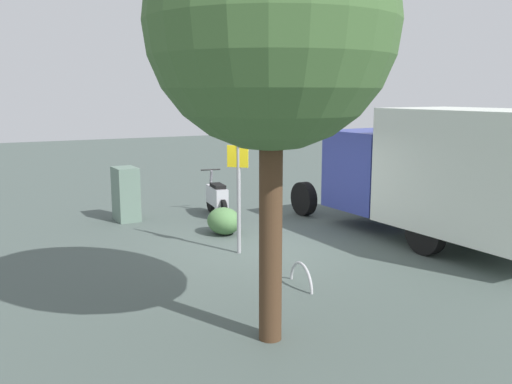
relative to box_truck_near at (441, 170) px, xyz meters
name	(u,v)px	position (x,y,z in m)	size (l,w,h in m)	color
ground_plane	(268,247)	(1.39, 3.49, -1.61)	(60.00, 60.00, 0.00)	#47544F
box_truck_near	(441,170)	(0.00, 0.00, 0.00)	(7.15, 2.52, 2.94)	black
motorcycle	(217,197)	(4.64, 3.28, -1.09)	(1.81, 0.60, 1.20)	black
stop_sign	(238,156)	(1.25, 4.26, 0.40)	(0.71, 0.33, 3.02)	#9E9EA3
street_tree	(272,25)	(-2.60, 5.64, 2.46)	(3.13, 3.13, 5.66)	#47301E
utility_cabinet	(126,194)	(5.28, 5.54, -0.92)	(0.77, 0.54, 1.38)	slate
bike_rack_hoop	(301,286)	(-1.04, 4.17, -1.61)	(0.85, 0.85, 0.05)	#B7B7BC
shrub_near_sign	(224,221)	(2.82, 3.89, -1.30)	(0.92, 0.75, 0.63)	#4C7844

